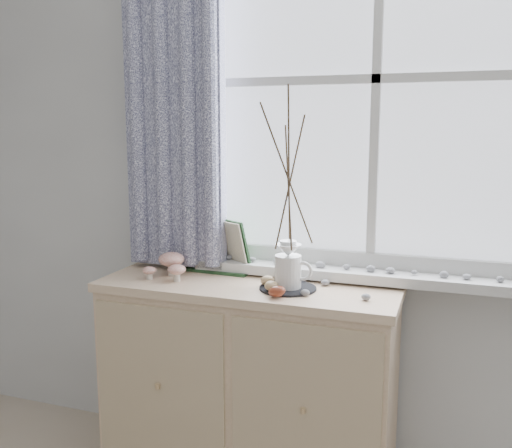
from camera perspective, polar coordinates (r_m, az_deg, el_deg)
name	(u,v)px	position (r m, az deg, el deg)	size (l,w,h in m)	color
sideboard	(248,383)	(2.44, -0.79, -15.57)	(1.20, 0.45, 0.85)	beige
botanical_book	(214,246)	(2.42, -4.19, -2.20)	(0.34, 0.13, 0.24)	#1E3F21
toadstool_cluster	(170,263)	(2.39, -8.57, -3.92)	(0.19, 0.16, 0.10)	silver
wooden_eggs	(272,286)	(2.16, 1.59, -6.20)	(0.13, 0.17, 0.06)	tan
songbird_figurine	(286,274)	(2.29, 2.99, -5.01)	(0.13, 0.06, 0.07)	silver
crocheted_doily	(288,288)	(2.21, 3.20, -6.42)	(0.22, 0.22, 0.01)	black
twig_pitcher	(289,174)	(2.13, 3.31, 5.00)	(0.34, 0.34, 0.77)	white
sideboard_pebbles	(332,291)	(2.16, 7.58, -6.63)	(0.25, 0.19, 0.02)	gray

